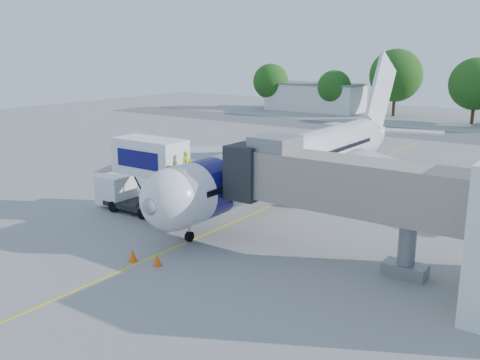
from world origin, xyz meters
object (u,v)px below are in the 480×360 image
Objects in this scene: aircraft at (300,158)px; ground_tug at (97,263)px; jet_bridge at (329,183)px; catering_hiloader at (144,176)px.

ground_tug is at bearing -91.02° from aircraft.
jet_bridge reaches higher than catering_hiloader.
catering_hiloader is at bearing 128.21° from ground_tug.
jet_bridge is 12.99m from ground_tug.
ground_tug is (5.90, -9.28, -2.00)m from catering_hiloader.
jet_bridge is 1.64× the size of catering_hiloader.
aircraft is 20.52m from ground_tug.
aircraft reaches higher than catering_hiloader.
catering_hiloader is (-6.26, -11.12, -0.19)m from aircraft.
jet_bridge reaches higher than ground_tug.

